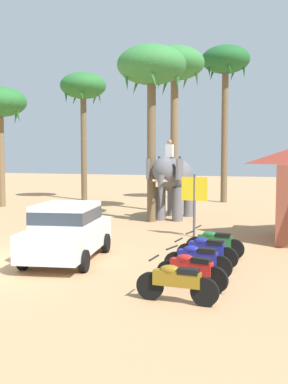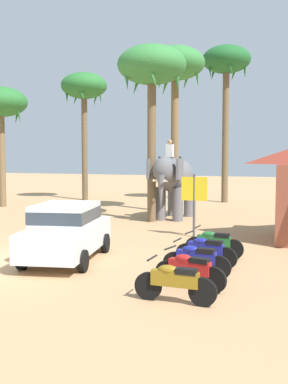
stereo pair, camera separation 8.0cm
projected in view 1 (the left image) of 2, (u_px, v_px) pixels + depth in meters
name	position (u px, v px, depth m)	size (l,w,h in m)	color
car_sedan_foreground	(67.00, 230.00, 13.35)	(2.55, 4.37, 1.70)	white
elephant_with_mahout	(173.00, 179.00, 22.30)	(1.66, 3.88, 3.88)	slate
motorcycle_nearest_camera	(177.00, 281.00, 9.50)	(1.80, 0.55, 0.94)	black
motorcycle_second_in_row	(191.00, 269.00, 10.52)	(1.79, 0.58, 0.94)	black
motorcycle_mid_row	(197.00, 259.00, 11.56)	(1.80, 0.55, 0.94)	black
motorcycle_fourth_in_row	(207.00, 250.00, 12.68)	(1.80, 0.55, 0.94)	black
motorcycle_far_in_row	(215.00, 242.00, 13.81)	(1.80, 0.55, 0.94)	black
palm_tree_behind_elephant	(175.00, 69.00, 24.36)	(3.20, 3.20, 8.97)	brown
palm_tree_near_hut	(0.00, 105.00, 27.44)	(3.20, 3.20, 7.28)	brown
palm_tree_left_of_road	(83.00, 90.00, 31.58)	(3.20, 3.20, 8.90)	brown
palm_tree_far_back	(225.00, 66.00, 29.92)	(3.20, 3.20, 10.36)	brown
palm_tree_leaning_seaward	(152.00, 70.00, 20.99)	(3.20, 3.20, 8.20)	brown
signboard_yellow	(194.00, 193.00, 17.27)	(1.00, 0.10, 2.40)	#4C4C51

